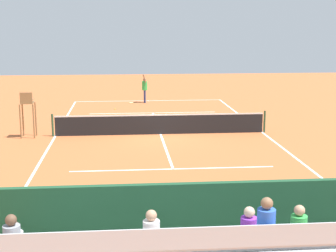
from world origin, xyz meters
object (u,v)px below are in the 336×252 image
at_px(tennis_racket, 132,103).
at_px(tennis_ball_near, 115,109).
at_px(umpire_chair, 27,110).
at_px(tennis_net, 160,124).
at_px(courtside_bench, 334,229).
at_px(equipment_bag, 266,250).
at_px(tennis_player, 145,88).

relative_size(tennis_racket, tennis_ball_near, 8.37).
height_order(tennis_racket, tennis_ball_near, tennis_ball_near).
relative_size(umpire_chair, tennis_racket, 3.88).
bearing_deg(tennis_net, umpire_chair, 1.07).
bearing_deg(courtside_bench, equipment_bag, 4.51).
distance_m(equipment_bag, tennis_racket, 23.66).
xyz_separation_m(tennis_net, tennis_ball_near, (2.27, -7.45, -0.47)).
bearing_deg(umpire_chair, tennis_player, -119.90).
xyz_separation_m(tennis_net, tennis_player, (0.29, -10.15, 0.51)).
bearing_deg(tennis_ball_near, courtside_bench, 104.29).
bearing_deg(equipment_bag, tennis_net, -84.10).
distance_m(tennis_net, equipment_bag, 13.48).
bearing_deg(tennis_racket, equipment_bag, 96.23).
bearing_deg(equipment_bag, tennis_racket, -83.77).
relative_size(tennis_net, equipment_bag, 11.44).
distance_m(umpire_chair, tennis_racket, 11.47).
xyz_separation_m(courtside_bench, equipment_bag, (1.63, 0.13, -0.38)).
bearing_deg(umpire_chair, tennis_ball_near, -117.48).
bearing_deg(tennis_racket, tennis_net, 96.68).
distance_m(umpire_chair, tennis_ball_near, 8.62).
distance_m(tennis_net, tennis_racket, 10.20).
relative_size(equipment_bag, tennis_player, 0.47).
bearing_deg(umpire_chair, equipment_bag, 119.72).
distance_m(tennis_racket, tennis_ball_near, 2.88).
xyz_separation_m(umpire_chair, tennis_ball_near, (-3.93, -7.57, -1.28)).
bearing_deg(tennis_racket, tennis_ball_near, 67.94).
xyz_separation_m(equipment_bag, tennis_racket, (2.57, -23.52, -0.16)).
bearing_deg(tennis_ball_near, umpire_chair, 62.52).
xyz_separation_m(courtside_bench, tennis_ball_near, (5.28, -20.72, -0.53)).
relative_size(umpire_chair, tennis_player, 1.11).
xyz_separation_m(umpire_chair, tennis_player, (-5.91, -10.27, -0.30)).
relative_size(umpire_chair, courtside_bench, 1.19).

